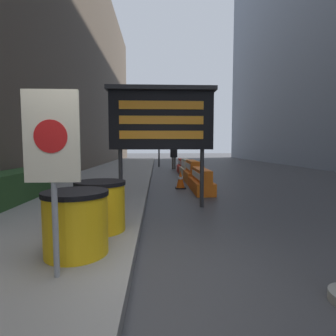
{
  "coord_description": "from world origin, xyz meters",
  "views": [
    {
      "loc": [
        0.29,
        -2.87,
        1.53
      ],
      "look_at": [
        0.73,
        7.28,
        0.71
      ],
      "focal_mm": 28.0,
      "sensor_mm": 36.0,
      "label": 1
    }
  ],
  "objects_px": {
    "warning_sign": "(52,151)",
    "barrel_drum_middle": "(100,206)",
    "jersey_barrier_orange_near": "(192,173)",
    "pedestrian_worker": "(174,155)",
    "barrel_drum_foreground": "(76,222)",
    "traffic_cone_near": "(180,179)",
    "jersey_barrier_cream": "(186,169)",
    "jersey_barrier_red_striped": "(182,166)",
    "jersey_barrier_orange_far": "(201,182)",
    "traffic_cone_mid": "(204,172)",
    "traffic_light_near_curb": "(159,127)",
    "message_board": "(161,119)"
  },
  "relations": [
    {
      "from": "barrel_drum_middle",
      "to": "pedestrian_worker",
      "type": "distance_m",
      "value": 13.82
    },
    {
      "from": "barrel_drum_foreground",
      "to": "jersey_barrier_red_striped",
      "type": "bearing_deg",
      "value": 78.42
    },
    {
      "from": "jersey_barrier_red_striped",
      "to": "jersey_barrier_orange_far",
      "type": "bearing_deg",
      "value": -90.0
    },
    {
      "from": "barrel_drum_foreground",
      "to": "jersey_barrier_red_striped",
      "type": "xyz_separation_m",
      "value": [
        2.53,
        12.36,
        -0.22
      ]
    },
    {
      "from": "warning_sign",
      "to": "barrel_drum_foreground",
      "type": "bearing_deg",
      "value": 87.36
    },
    {
      "from": "jersey_barrier_orange_far",
      "to": "jersey_barrier_cream",
      "type": "bearing_deg",
      "value": 90.0
    },
    {
      "from": "pedestrian_worker",
      "to": "jersey_barrier_orange_near",
      "type": "bearing_deg",
      "value": 111.84
    },
    {
      "from": "traffic_light_near_curb",
      "to": "pedestrian_worker",
      "type": "bearing_deg",
      "value": -64.79
    },
    {
      "from": "jersey_barrier_red_striped",
      "to": "pedestrian_worker",
      "type": "xyz_separation_m",
      "value": [
        -0.35,
        2.23,
        0.62
      ]
    },
    {
      "from": "traffic_cone_mid",
      "to": "jersey_barrier_orange_far",
      "type": "bearing_deg",
      "value": -101.62
    },
    {
      "from": "warning_sign",
      "to": "traffic_light_near_curb",
      "type": "distance_m",
      "value": 17.42
    },
    {
      "from": "jersey_barrier_orange_far",
      "to": "pedestrian_worker",
      "type": "xyz_separation_m",
      "value": [
        -0.35,
        9.09,
        0.63
      ]
    },
    {
      "from": "jersey_barrier_cream",
      "to": "jersey_barrier_red_striped",
      "type": "bearing_deg",
      "value": 90.0
    },
    {
      "from": "barrel_drum_foreground",
      "to": "barrel_drum_middle",
      "type": "distance_m",
      "value": 0.94
    },
    {
      "from": "jersey_barrier_orange_far",
      "to": "traffic_light_near_curb",
      "type": "xyz_separation_m",
      "value": [
        -1.34,
        11.2,
        2.65
      ]
    },
    {
      "from": "jersey_barrier_orange_far",
      "to": "pedestrian_worker",
      "type": "height_order",
      "value": "pedestrian_worker"
    },
    {
      "from": "traffic_cone_near",
      "to": "traffic_cone_mid",
      "type": "relative_size",
      "value": 1.15
    },
    {
      "from": "jersey_barrier_orange_far",
      "to": "jersey_barrier_red_striped",
      "type": "xyz_separation_m",
      "value": [
        0.0,
        6.86,
        0.01
      ]
    },
    {
      "from": "jersey_barrier_cream",
      "to": "jersey_barrier_red_striped",
      "type": "height_order",
      "value": "jersey_barrier_cream"
    },
    {
      "from": "jersey_barrier_orange_near",
      "to": "traffic_cone_mid",
      "type": "distance_m",
      "value": 1.96
    },
    {
      "from": "warning_sign",
      "to": "barrel_drum_middle",
      "type": "bearing_deg",
      "value": 85.02
    },
    {
      "from": "jersey_barrier_orange_far",
      "to": "jersey_barrier_red_striped",
      "type": "height_order",
      "value": "jersey_barrier_red_striped"
    },
    {
      "from": "jersey_barrier_cream",
      "to": "pedestrian_worker",
      "type": "relative_size",
      "value": 1.18
    },
    {
      "from": "barrel_drum_foreground",
      "to": "traffic_cone_near",
      "type": "relative_size",
      "value": 1.2
    },
    {
      "from": "jersey_barrier_orange_near",
      "to": "barrel_drum_foreground",
      "type": "bearing_deg",
      "value": -108.03
    },
    {
      "from": "jersey_barrier_orange_far",
      "to": "jersey_barrier_orange_near",
      "type": "bearing_deg",
      "value": 90.0
    },
    {
      "from": "barrel_drum_middle",
      "to": "jersey_barrier_orange_far",
      "type": "distance_m",
      "value": 5.17
    },
    {
      "from": "barrel_drum_foreground",
      "to": "jersey_barrier_orange_far",
      "type": "distance_m",
      "value": 6.06
    },
    {
      "from": "message_board",
      "to": "traffic_cone_mid",
      "type": "bearing_deg",
      "value": 70.63
    },
    {
      "from": "jersey_barrier_cream",
      "to": "traffic_cone_near",
      "type": "distance_m",
      "value": 3.99
    },
    {
      "from": "message_board",
      "to": "traffic_light_near_curb",
      "type": "height_order",
      "value": "traffic_light_near_curb"
    },
    {
      "from": "barrel_drum_foreground",
      "to": "pedestrian_worker",
      "type": "distance_m",
      "value": 14.76
    },
    {
      "from": "jersey_barrier_orange_near",
      "to": "pedestrian_worker",
      "type": "bearing_deg",
      "value": 92.9
    },
    {
      "from": "traffic_cone_near",
      "to": "pedestrian_worker",
      "type": "bearing_deg",
      "value": 87.97
    },
    {
      "from": "jersey_barrier_red_striped",
      "to": "traffic_cone_mid",
      "type": "bearing_deg",
      "value": -73.42
    },
    {
      "from": "warning_sign",
      "to": "traffic_cone_mid",
      "type": "distance_m",
      "value": 10.78
    },
    {
      "from": "warning_sign",
      "to": "jersey_barrier_orange_far",
      "type": "bearing_deg",
      "value": 67.25
    },
    {
      "from": "jersey_barrier_orange_near",
      "to": "pedestrian_worker",
      "type": "height_order",
      "value": "pedestrian_worker"
    },
    {
      "from": "barrel_drum_middle",
      "to": "jersey_barrier_orange_far",
      "type": "xyz_separation_m",
      "value": [
        2.43,
        4.56,
        -0.23
      ]
    },
    {
      "from": "warning_sign",
      "to": "jersey_barrier_cream",
      "type": "relative_size",
      "value": 0.99
    },
    {
      "from": "traffic_cone_near",
      "to": "traffic_cone_mid",
      "type": "xyz_separation_m",
      "value": [
        1.48,
        3.34,
        -0.04
      ]
    },
    {
      "from": "jersey_barrier_red_striped",
      "to": "warning_sign",
      "type": "bearing_deg",
      "value": -101.17
    },
    {
      "from": "traffic_cone_near",
      "to": "traffic_cone_mid",
      "type": "height_order",
      "value": "traffic_cone_near"
    },
    {
      "from": "jersey_barrier_red_striped",
      "to": "traffic_cone_mid",
      "type": "xyz_separation_m",
      "value": [
        0.83,
        -2.8,
        -0.07
      ]
    },
    {
      "from": "barrel_drum_foreground",
      "to": "warning_sign",
      "type": "bearing_deg",
      "value": -92.64
    },
    {
      "from": "traffic_cone_near",
      "to": "jersey_barrier_red_striped",
      "type": "bearing_deg",
      "value": 84.04
    },
    {
      "from": "jersey_barrier_cream",
      "to": "jersey_barrier_orange_near",
      "type": "bearing_deg",
      "value": -90.0
    },
    {
      "from": "jersey_barrier_cream",
      "to": "traffic_cone_mid",
      "type": "height_order",
      "value": "jersey_barrier_cream"
    },
    {
      "from": "barrel_drum_foreground",
      "to": "warning_sign",
      "type": "height_order",
      "value": "warning_sign"
    },
    {
      "from": "jersey_barrier_orange_near",
      "to": "traffic_cone_near",
      "type": "bearing_deg",
      "value": -112.24
    }
  ]
}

